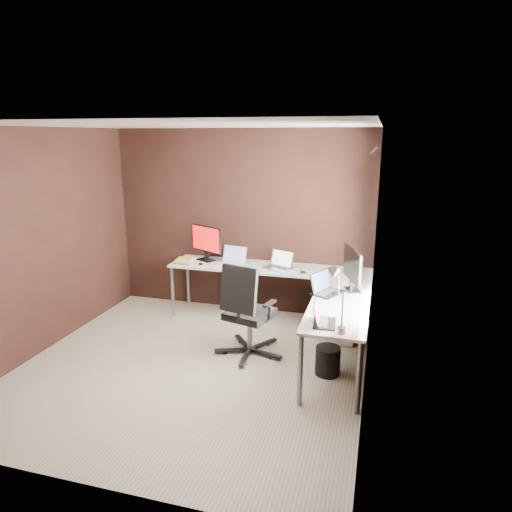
{
  "coord_description": "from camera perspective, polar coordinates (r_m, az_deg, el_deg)",
  "views": [
    {
      "loc": [
        1.84,
        -4.1,
        2.42
      ],
      "look_at": [
        0.45,
        0.95,
        1.02
      ],
      "focal_mm": 32.0,
      "sensor_mm": 36.0,
      "label": 1
    }
  ],
  "objects": [
    {
      "name": "desk_lamp",
      "position": [
        4.05,
        10.0,
        -4.38
      ],
      "size": [
        0.19,
        0.22,
        0.57
      ],
      "rotation": [
        0.0,
        0.0,
        -0.13
      ],
      "color": "slate",
      "rests_on": "desk"
    },
    {
      "name": "laptop_black_big",
      "position": [
        5.07,
        8.67,
        -4.01
      ],
      "size": [
        0.39,
        0.43,
        0.24
      ],
      "rotation": [
        0.0,
        0.0,
        1.11
      ],
      "color": "black",
      "rests_on": "desk"
    },
    {
      "name": "wastebasket",
      "position": [
        4.9,
        8.95,
        -12.8
      ],
      "size": [
        0.3,
        0.3,
        0.3
      ],
      "primitive_type": "cylinder",
      "rotation": [
        0.0,
        0.0,
        0.18
      ],
      "color": "black",
      "rests_on": "ground"
    },
    {
      "name": "laptop_black_small",
      "position": [
        4.27,
        8.19,
        -7.85
      ],
      "size": [
        0.23,
        0.31,
        0.2
      ],
      "rotation": [
        0.0,
        0.0,
        1.65
      ],
      "color": "black",
      "rests_on": "desk"
    },
    {
      "name": "laptop_white",
      "position": [
        6.13,
        -2.94,
        -0.54
      ],
      "size": [
        0.39,
        0.31,
        0.23
      ],
      "rotation": [
        0.0,
        0.0,
        -0.2
      ],
      "color": "white",
      "rests_on": "desk"
    },
    {
      "name": "mouse_corner",
      "position": [
        5.74,
        5.92,
        -2.03
      ],
      "size": [
        0.1,
        0.08,
        0.03
      ],
      "primitive_type": "ellipsoid",
      "rotation": [
        0.0,
        0.0,
        0.4
      ],
      "color": "black",
      "rests_on": "desk"
    },
    {
      "name": "office_chair",
      "position": [
        5.17,
        -1.03,
        -9.02
      ],
      "size": [
        0.61,
        0.63,
        1.08
      ],
      "rotation": [
        0.0,
        0.0,
        -0.26
      ],
      "color": "black",
      "rests_on": "ground"
    },
    {
      "name": "mouse_left",
      "position": [
        6.13,
        -6.95,
        -0.99
      ],
      "size": [
        0.09,
        0.07,
        0.03
      ],
      "primitive_type": "ellipsoid",
      "rotation": [
        0.0,
        0.0,
        -0.36
      ],
      "color": "black",
      "rests_on": "desk"
    },
    {
      "name": "desk",
      "position": [
        5.52,
        4.22,
        -3.45
      ],
      "size": [
        2.65,
        2.25,
        0.73
      ],
      "color": "white",
      "rests_on": "ground"
    },
    {
      "name": "monitor_left",
      "position": [
        6.29,
        -6.23,
        1.85
      ],
      "size": [
        0.51,
        0.28,
        0.48
      ],
      "rotation": [
        0.0,
        0.0,
        -0.47
      ],
      "color": "black",
      "rests_on": "desk"
    },
    {
      "name": "monitor_right",
      "position": [
        5.13,
        11.95,
        -1.39
      ],
      "size": [
        0.24,
        0.55,
        0.48
      ],
      "rotation": [
        0.0,
        0.0,
        1.93
      ],
      "color": "black",
      "rests_on": "desk"
    },
    {
      "name": "room",
      "position": [
        4.57,
        -4.22,
        0.49
      ],
      "size": [
        3.6,
        3.6,
        2.5
      ],
      "color": "beige",
      "rests_on": "ground"
    },
    {
      "name": "laptop_silver",
      "position": [
        5.93,
        2.93,
        -1.09
      ],
      "size": [
        0.42,
        0.37,
        0.23
      ],
      "rotation": [
        0.0,
        0.0,
        -0.43
      ],
      "color": "silver",
      "rests_on": "desk"
    },
    {
      "name": "book_stack",
      "position": [
        6.22,
        -8.84,
        -0.6
      ],
      "size": [
        0.26,
        0.22,
        0.08
      ],
      "rotation": [
        0.0,
        0.0,
        -0.04
      ],
      "color": "olive",
      "rests_on": "desk"
    },
    {
      "name": "drawer_pedestal",
      "position": [
        5.67,
        10.22,
        -7.19
      ],
      "size": [
        0.42,
        0.5,
        0.6
      ],
      "primitive_type": "cube",
      "color": "white",
      "rests_on": "ground"
    }
  ]
}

